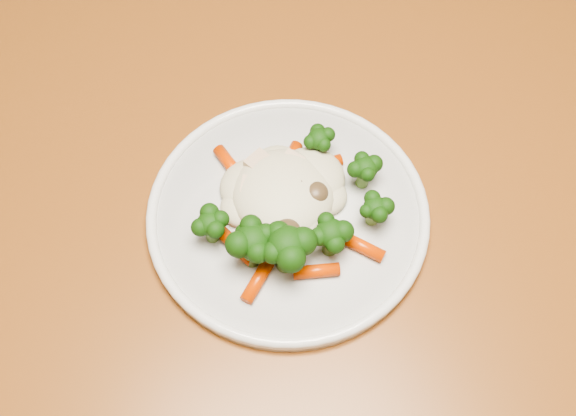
% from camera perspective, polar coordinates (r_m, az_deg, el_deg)
% --- Properties ---
extents(dining_table, '(1.40, 1.14, 0.75)m').
position_cam_1_polar(dining_table, '(0.77, -7.44, -5.60)').
color(dining_table, '#945422').
rests_on(dining_table, ground).
extents(plate, '(0.26, 0.26, 0.01)m').
position_cam_1_polar(plate, '(0.67, 0.00, -0.60)').
color(plate, white).
rests_on(plate, dining_table).
extents(meal, '(0.19, 0.17, 0.05)m').
position_cam_1_polar(meal, '(0.65, -0.10, -0.17)').
color(meal, beige).
rests_on(meal, plate).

